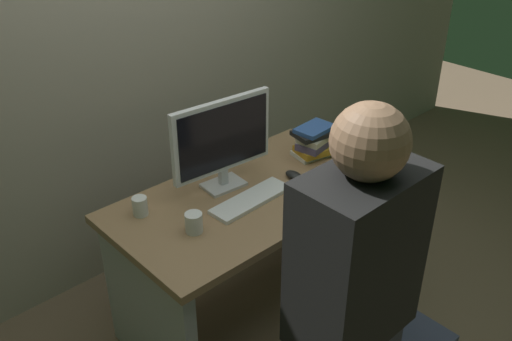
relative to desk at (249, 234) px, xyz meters
name	(u,v)px	position (x,y,z in m)	size (l,w,h in m)	color
ground_plane	(250,309)	(0.00, 0.00, -0.51)	(9.00, 9.00, 0.00)	brown
wall_back	(134,5)	(0.00, 0.88, 0.99)	(6.40, 0.10, 3.00)	#9E9384
desk	(249,234)	(0.00, 0.00, 0.00)	(1.35, 0.74, 0.75)	#93704C
office_chair	(369,339)	(-0.05, -0.80, -0.08)	(0.52, 0.52, 0.94)	black
person_at_desk	(349,330)	(-0.42, -0.94, 0.33)	(0.40, 0.24, 1.64)	#262838
monitor	(222,140)	(-0.04, 0.14, 0.50)	(0.54, 0.16, 0.46)	silver
keyboard	(251,199)	(-0.04, -0.06, 0.25)	(0.43, 0.13, 0.02)	white
mouse	(294,175)	(0.27, -0.04, 0.26)	(0.06, 0.10, 0.03)	black
cup_near_keyboard	(194,223)	(-0.38, -0.07, 0.29)	(0.08, 0.08, 0.09)	silver
cup_by_monitor	(140,206)	(-0.48, 0.20, 0.29)	(0.07, 0.07, 0.09)	silver
book_stack	(313,141)	(0.51, 0.05, 0.33)	(0.23, 0.19, 0.18)	white
cell_phone	(340,173)	(0.47, -0.18, 0.24)	(0.07, 0.14, 0.01)	black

